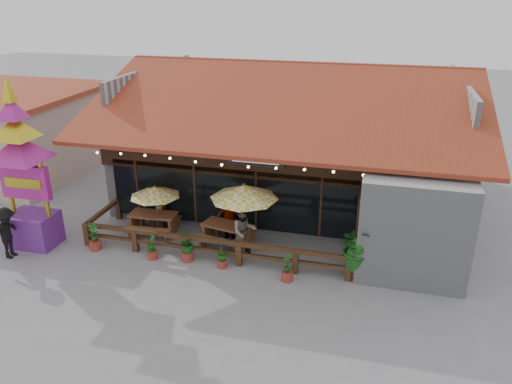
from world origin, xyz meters
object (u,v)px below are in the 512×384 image
(umbrella_left, at_px, (155,192))
(tropical_plant, at_px, (359,249))
(umbrella_right, at_px, (244,192))
(thai_sign_tower, at_px, (20,153))
(picnic_table_left, at_px, (154,220))
(picnic_table_right, at_px, (227,231))
(pedestrian, at_px, (7,233))

(umbrella_left, relative_size, tropical_plant, 1.08)
(umbrella_right, height_order, thai_sign_tower, thai_sign_tower)
(umbrella_left, distance_m, picnic_table_left, 1.24)
(picnic_table_left, height_order, picnic_table_right, picnic_table_left)
(umbrella_right, xyz_separation_m, tropical_plant, (4.20, -0.96, -1.21))
(pedestrian, bearing_deg, picnic_table_right, -66.15)
(tropical_plant, bearing_deg, picnic_table_right, 167.48)
(umbrella_right, bearing_deg, picnic_table_right, 169.88)
(picnic_table_left, relative_size, pedestrian, 1.00)
(thai_sign_tower, height_order, tropical_plant, thai_sign_tower)
(umbrella_left, bearing_deg, picnic_table_left, -177.59)
(picnic_table_left, bearing_deg, tropical_plant, -9.07)
(tropical_plant, relative_size, pedestrian, 1.00)
(umbrella_right, distance_m, pedestrian, 8.60)
(picnic_table_right, bearing_deg, thai_sign_tower, -166.21)
(umbrella_left, xyz_separation_m, umbrella_right, (3.67, -0.32, 0.49))
(picnic_table_left, bearing_deg, pedestrian, -144.72)
(umbrella_left, distance_m, tropical_plant, 8.00)
(umbrella_left, bearing_deg, thai_sign_tower, -155.02)
(picnic_table_left, relative_size, tropical_plant, 0.99)
(picnic_table_right, distance_m, thai_sign_tower, 7.92)
(picnic_table_left, xyz_separation_m, tropical_plant, (8.03, -1.28, 0.52))
(umbrella_left, bearing_deg, picnic_table_right, -3.78)
(pedestrian, bearing_deg, picnic_table_left, -51.82)
(picnic_table_left, height_order, tropical_plant, tropical_plant)
(picnic_table_right, relative_size, pedestrian, 1.08)
(umbrella_left, distance_m, thai_sign_tower, 4.93)
(umbrella_left, distance_m, umbrella_right, 3.71)
(umbrella_left, distance_m, picnic_table_right, 3.19)
(picnic_table_right, xyz_separation_m, tropical_plant, (4.92, -1.09, 0.52))
(umbrella_left, height_order, pedestrian, umbrella_left)
(tropical_plant, bearing_deg, picnic_table_left, 170.93)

